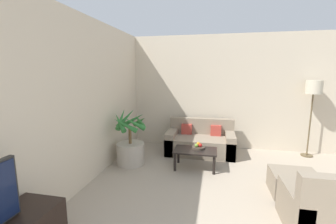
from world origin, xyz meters
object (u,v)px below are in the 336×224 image
object	(u,v)px
apple_red	(200,145)
ottoman	(294,183)
floor_lamp	(313,92)
armchair	(328,213)
coffee_table	(195,152)
potted_palm	(130,146)
apple_green	(196,145)
orange_fruit	(198,144)
sofa_loveseat	(200,142)
fruit_bowl	(198,148)

from	to	relation	value
apple_red	ottoman	size ratio (longest dim) A/B	0.11
floor_lamp	armchair	world-z (taller)	floor_lamp
coffee_table	ottoman	distance (m)	1.67
potted_palm	apple_green	xyz separation A→B (m)	(1.30, 0.09, 0.07)
ottoman	apple_red	bearing A→B (deg)	154.19
orange_fruit	ottoman	world-z (taller)	orange_fruit
orange_fruit	sofa_loveseat	bearing A→B (deg)	90.52
potted_palm	armchair	size ratio (longest dim) A/B	1.30
sofa_loveseat	apple_red	xyz separation A→B (m)	(0.05, -0.82, 0.19)
floor_lamp	ottoman	xyz separation A→B (m)	(-0.82, -1.80, -1.25)
potted_palm	coffee_table	world-z (taller)	potted_palm
apple_green	orange_fruit	bearing A→B (deg)	72.09
potted_palm	floor_lamp	distance (m)	3.98
apple_green	ottoman	xyz separation A→B (m)	(1.52, -0.68, -0.27)
potted_palm	apple_green	size ratio (longest dim) A/B	17.11
floor_lamp	armchair	distance (m)	3.00
floor_lamp	ottoman	bearing A→B (deg)	-114.60
fruit_bowl	apple_red	size ratio (longest dim) A/B	3.55
potted_palm	apple_green	distance (m)	1.31
coffee_table	fruit_bowl	distance (m)	0.11
orange_fruit	ottoman	distance (m)	1.70
apple_red	fruit_bowl	bearing A→B (deg)	167.98
fruit_bowl	ottoman	size ratio (longest dim) A/B	0.38
potted_palm	ottoman	size ratio (longest dim) A/B	1.71
apple_green	orange_fruit	size ratio (longest dim) A/B	0.91
potted_palm	orange_fruit	xyz separation A→B (m)	(1.33, 0.19, 0.08)
ottoman	floor_lamp	bearing A→B (deg)	65.40
fruit_bowl	ottoman	bearing A→B (deg)	-25.48
floor_lamp	fruit_bowl	size ratio (longest dim) A/B	6.76
armchair	floor_lamp	bearing A→B (deg)	74.39
potted_palm	fruit_bowl	world-z (taller)	potted_palm
armchair	potted_palm	bearing A→B (deg)	153.34
sofa_loveseat	armchair	bearing A→B (deg)	-56.69
coffee_table	floor_lamp	bearing A→B (deg)	26.17
sofa_loveseat	floor_lamp	xyz separation A→B (m)	(2.32, 0.27, 1.16)
fruit_bowl	apple_green	xyz separation A→B (m)	(-0.03, -0.03, 0.05)
apple_red	apple_green	bearing A→B (deg)	-164.07
apple_red	floor_lamp	bearing A→B (deg)	25.84
apple_red	orange_fruit	size ratio (longest dim) A/B	0.96
potted_palm	orange_fruit	bearing A→B (deg)	8.10
apple_green	armchair	distance (m)	2.23
fruit_bowl	apple_red	bearing A→B (deg)	-12.02
coffee_table	ottoman	bearing A→B (deg)	-22.60
coffee_table	apple_green	xyz separation A→B (m)	(0.02, 0.04, 0.13)
apple_red	apple_green	world-z (taller)	apple_red
apple_red	apple_green	xyz separation A→B (m)	(-0.07, -0.02, -0.00)
coffee_table	apple_red	size ratio (longest dim) A/B	11.63
armchair	sofa_loveseat	bearing A→B (deg)	123.31
ottoman	apple_green	bearing A→B (deg)	155.96
coffee_table	fruit_bowl	world-z (taller)	fruit_bowl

